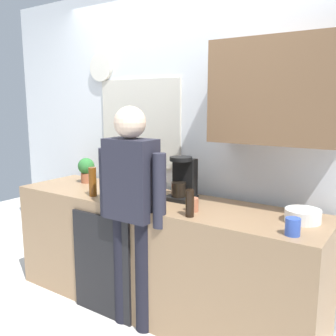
{
  "coord_description": "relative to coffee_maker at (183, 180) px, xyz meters",
  "views": [
    {
      "loc": [
        1.61,
        -1.94,
        1.63
      ],
      "look_at": [
        0.14,
        0.25,
        1.16
      ],
      "focal_mm": 39.74,
      "sensor_mm": 36.0,
      "label": 1
    }
  ],
  "objects": [
    {
      "name": "cup_terracotta_mug",
      "position": [
        0.23,
        -0.24,
        -0.1
      ],
      "size": [
        0.08,
        0.08,
        0.09
      ],
      "primitive_type": "cylinder",
      "color": "#B26647",
      "rests_on": "kitchen_counter"
    },
    {
      "name": "cup_yellow_cup",
      "position": [
        0.02,
        -0.31,
        -0.1
      ],
      "size": [
        0.07,
        0.07,
        0.08
      ],
      "primitive_type": "cylinder",
      "color": "yellow",
      "rests_on": "kitchen_counter"
    },
    {
      "name": "bottle_red_vinegar",
      "position": [
        -0.51,
        -0.1,
        -0.04
      ],
      "size": [
        0.06,
        0.06,
        0.22
      ],
      "primitive_type": "cylinder",
      "color": "maroon",
      "rests_on": "kitchen_counter"
    },
    {
      "name": "dish_soap",
      "position": [
        -0.53,
        -0.22,
        -0.07
      ],
      "size": [
        0.06,
        0.06,
        0.18
      ],
      "color": "green",
      "rests_on": "kitchen_counter"
    },
    {
      "name": "bottle_green_wine",
      "position": [
        -0.62,
        -0.01,
        0.0
      ],
      "size": [
        0.07,
        0.07,
        0.3
      ],
      "primitive_type": "cylinder",
      "color": "#195923",
      "rests_on": "kitchen_counter"
    },
    {
      "name": "back_wall_assembly",
      "position": [
        -0.05,
        0.28,
        0.32
      ],
      "size": [
        4.13,
        0.42,
        2.6
      ],
      "color": "silver",
      "rests_on": "ground_plane"
    },
    {
      "name": "dishwasher_panel",
      "position": [
        -0.44,
        -0.45,
        -0.64
      ],
      "size": [
        0.56,
        0.02,
        0.8
      ],
      "primitive_type": "cube",
      "color": "black",
      "rests_on": "ground_plane"
    },
    {
      "name": "kitchen_counter",
      "position": [
        -0.16,
        -0.12,
        -0.59
      ],
      "size": [
        2.53,
        0.64,
        0.89
      ],
      "primitive_type": "cube",
      "color": "#937251",
      "rests_on": "ground_plane"
    },
    {
      "name": "mixing_bowl",
      "position": [
        0.91,
        -0.06,
        -0.11
      ],
      "size": [
        0.22,
        0.22,
        0.08
      ],
      "primitive_type": "cylinder",
      "color": "white",
      "rests_on": "kitchen_counter"
    },
    {
      "name": "ground_plane",
      "position": [
        -0.16,
        -0.42,
        -1.04
      ],
      "size": [
        8.0,
        8.0,
        0.0
      ],
      "primitive_type": "plane",
      "color": "silver"
    },
    {
      "name": "potted_plant",
      "position": [
        -1.04,
        0.0,
        -0.01
      ],
      "size": [
        0.15,
        0.15,
        0.23
      ],
      "color": "#9E5638",
      "rests_on": "kitchen_counter"
    },
    {
      "name": "coffee_maker",
      "position": [
        0.0,
        0.0,
        0.0
      ],
      "size": [
        0.2,
        0.2,
        0.33
      ],
      "color": "black",
      "rests_on": "kitchen_counter"
    },
    {
      "name": "bottle_dark_sauce",
      "position": [
        0.28,
        -0.36,
        -0.06
      ],
      "size": [
        0.06,
        0.06,
        0.18
      ],
      "primitive_type": "cylinder",
      "color": "black",
      "rests_on": "kitchen_counter"
    },
    {
      "name": "person_at_sink",
      "position": [
        -0.16,
        -0.42,
        -0.09
      ],
      "size": [
        0.57,
        0.22,
        1.6
      ],
      "rotation": [
        0.0,
        0.0,
        -0.21
      ],
      "color": "black",
      "rests_on": "ground_plane"
    },
    {
      "name": "cup_blue_mug",
      "position": [
        0.93,
        -0.33,
        -0.1
      ],
      "size": [
        0.08,
        0.08,
        0.1
      ],
      "primitive_type": "cylinder",
      "color": "#3351B2",
      "rests_on": "kitchen_counter"
    },
    {
      "name": "bottle_amber_beer",
      "position": [
        -0.63,
        -0.32,
        -0.03
      ],
      "size": [
        0.06,
        0.06,
        0.23
      ],
      "primitive_type": "cylinder",
      "color": "brown",
      "rests_on": "kitchen_counter"
    }
  ]
}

